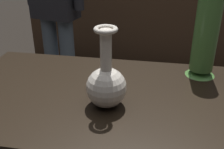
# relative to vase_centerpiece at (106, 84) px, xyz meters

# --- Properties ---
(back_display_shelf) EXTENTS (2.60, 0.40, 0.99)m
(back_display_shelf) POSITION_rel_vase_centerpiece_xyz_m (0.03, 2.27, -0.39)
(back_display_shelf) COLOR #422D1E
(back_display_shelf) RESTS_ON ground_plane
(vase_centerpiece) EXTENTS (0.14, 0.14, 0.27)m
(vase_centerpiece) POSITION_rel_vase_centerpiece_xyz_m (0.00, 0.00, 0.00)
(vase_centerpiece) COLOR silver
(vase_centerpiece) RESTS_ON display_plinth
(vase_tall_behind) EXTENTS (0.12, 0.12, 0.33)m
(vase_tall_behind) POSITION_rel_vase_centerpiece_xyz_m (0.34, 0.29, 0.07)
(vase_tall_behind) COLOR #477A38
(vase_tall_behind) RESTS_ON display_plinth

